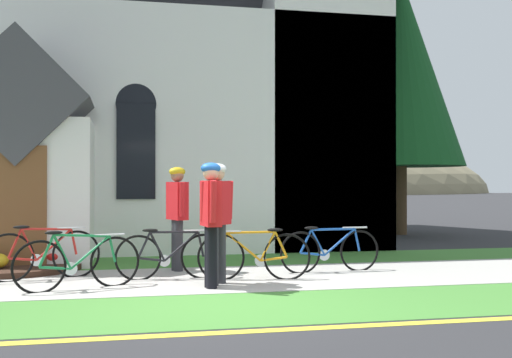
# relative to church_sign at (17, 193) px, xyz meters

# --- Properties ---
(ground) EXTENTS (140.00, 140.00, 0.00)m
(ground) POSITION_rel_church_sign_xyz_m (3.10, 0.05, -1.30)
(ground) COLOR #2B2B2D
(sidewalk_slab) EXTENTS (32.00, 2.61, 0.01)m
(sidewalk_slab) POSITION_rel_church_sign_xyz_m (2.07, -2.10, -1.30)
(sidewalk_slab) COLOR #A8A59E
(sidewalk_slab) RESTS_ON ground
(grass_verge) EXTENTS (32.00, 1.96, 0.01)m
(grass_verge) POSITION_rel_church_sign_xyz_m (2.07, -4.38, -1.30)
(grass_verge) COLOR #427F33
(grass_verge) RESTS_ON ground
(church_lawn) EXTENTS (24.00, 1.83, 0.01)m
(church_lawn) POSITION_rel_church_sign_xyz_m (2.07, 0.12, -1.30)
(church_lawn) COLOR #427F33
(church_lawn) RESTS_ON ground
(curb_paint_stripe) EXTENTS (28.00, 0.16, 0.01)m
(curb_paint_stripe) POSITION_rel_church_sign_xyz_m (2.07, -5.50, -1.30)
(curb_paint_stripe) COLOR yellow
(curb_paint_stripe) RESTS_ON ground
(church_building) EXTENTS (11.61, 11.24, 13.84)m
(church_building) POSITION_rel_church_sign_xyz_m (2.41, 5.39, 3.56)
(church_building) COLOR white
(church_building) RESTS_ON ground
(church_sign) EXTENTS (2.28, 0.18, 1.95)m
(church_sign) POSITION_rel_church_sign_xyz_m (0.00, 0.00, 0.00)
(church_sign) COLOR #474C56
(church_sign) RESTS_ON ground
(flower_bed) EXTENTS (2.30, 2.30, 0.34)m
(flower_bed) POSITION_rel_church_sign_xyz_m (0.01, -0.41, -1.23)
(flower_bed) COLOR #382319
(flower_bed) RESTS_ON ground
(bicycle_white) EXTENTS (1.75, 0.16, 0.78)m
(bicycle_white) POSITION_rel_church_sign_xyz_m (5.17, -1.75, -0.94)
(bicycle_white) COLOR black
(bicycle_white) RESTS_ON ground
(bicycle_blue) EXTENTS (1.66, 0.61, 0.85)m
(bicycle_blue) POSITION_rel_church_sign_xyz_m (0.64, -1.62, -0.91)
(bicycle_blue) COLOR black
(bicycle_blue) RESTS_ON ground
(bicycle_green) EXTENTS (1.68, 0.64, 0.84)m
(bicycle_green) POSITION_rel_church_sign_xyz_m (1.22, -2.65, -0.92)
(bicycle_green) COLOR black
(bicycle_green) RESTS_ON ground
(bicycle_red) EXTENTS (1.71, 0.32, 0.80)m
(bicycle_red) POSITION_rel_church_sign_xyz_m (3.78, -2.31, -0.93)
(bicycle_red) COLOR black
(bicycle_red) RESTS_ON ground
(bicycle_black) EXTENTS (1.70, 0.08, 0.79)m
(bicycle_black) POSITION_rel_church_sign_xyz_m (2.54, -1.98, -0.94)
(bicycle_black) COLOR black
(bicycle_black) RESTS_ON ground
(cyclist_in_blue_jersey) EXTENTS (0.35, 0.72, 1.74)m
(cyclist_in_blue_jersey) POSITION_rel_church_sign_xyz_m (2.71, -1.15, -0.27)
(cyclist_in_blue_jersey) COLOR #2D2D33
(cyclist_in_blue_jersey) RESTS_ON ground
(cyclist_in_red_jersey) EXTENTS (0.52, 0.60, 1.75)m
(cyclist_in_red_jersey) POSITION_rel_church_sign_xyz_m (3.16, -2.65, -0.26)
(cyclist_in_red_jersey) COLOR #2D2D33
(cyclist_in_red_jersey) RESTS_ON ground
(cyclist_in_green_jersey) EXTENTS (0.31, 0.79, 1.76)m
(cyclist_in_green_jersey) POSITION_rel_church_sign_xyz_m (3.03, -2.94, -0.26)
(cyclist_in_green_jersey) COLOR black
(cyclist_in_green_jersey) RESTS_ON ground
(roadside_conifer) EXTENTS (3.58, 3.58, 7.42)m
(roadside_conifer) POSITION_rel_church_sign_xyz_m (9.56, 4.94, 3.37)
(roadside_conifer) COLOR #4C3823
(roadside_conifer) RESTS_ON ground
(distant_hill) EXTENTS (82.94, 46.78, 19.37)m
(distant_hill) POSITION_rel_church_sign_xyz_m (15.21, 78.66, -1.30)
(distant_hill) COLOR #847A5B
(distant_hill) RESTS_ON ground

